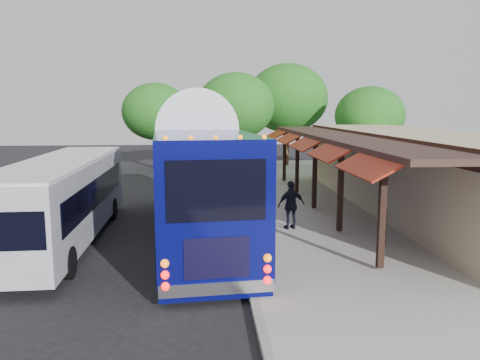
# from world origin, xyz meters

# --- Properties ---
(ground) EXTENTS (90.00, 90.00, 0.00)m
(ground) POSITION_xyz_m (0.00, 0.00, 0.00)
(ground) COLOR black
(ground) RESTS_ON ground
(sidewalk) EXTENTS (10.00, 40.00, 0.15)m
(sidewalk) POSITION_xyz_m (5.00, 4.00, 0.07)
(sidewalk) COLOR #9E9B93
(sidewalk) RESTS_ON ground
(curb) EXTENTS (0.20, 40.00, 0.16)m
(curb) POSITION_xyz_m (0.05, 4.00, 0.07)
(curb) COLOR gray
(curb) RESTS_ON ground
(station_shelter) EXTENTS (8.15, 20.00, 3.60)m
(station_shelter) POSITION_xyz_m (8.38, 4.00, 1.85)
(station_shelter) COLOR tan
(station_shelter) RESTS_ON ground
(coach_bus) EXTENTS (4.01, 13.41, 4.23)m
(coach_bus) POSITION_xyz_m (-1.45, 0.70, 2.27)
(coach_bus) COLOR #070953
(coach_bus) RESTS_ON ground
(city_bus) EXTENTS (2.61, 10.90, 2.91)m
(city_bus) POSITION_xyz_m (-6.03, 0.12, 1.61)
(city_bus) COLOR #94969C
(city_bus) RESTS_ON ground
(ped_a) EXTENTS (0.82, 0.71, 1.89)m
(ped_a) POSITION_xyz_m (0.60, 2.56, 1.09)
(ped_a) COLOR black
(ped_a) RESTS_ON sidewalk
(ped_b) EXTENTS (0.90, 0.77, 1.63)m
(ped_b) POSITION_xyz_m (1.11, 7.27, 0.96)
(ped_b) COLOR black
(ped_b) RESTS_ON sidewalk
(ped_c) EXTENTS (1.14, 0.67, 1.82)m
(ped_c) POSITION_xyz_m (2.12, 0.69, 1.06)
(ped_c) COLOR black
(ped_c) RESTS_ON sidewalk
(ped_d) EXTENTS (1.07, 0.63, 1.64)m
(ped_d) POSITION_xyz_m (1.50, 12.92, 0.97)
(ped_d) COLOR black
(ped_d) RESTS_ON sidewalk
(sign_board) EXTENTS (0.26, 0.50, 1.17)m
(sign_board) POSITION_xyz_m (4.82, -1.70, 0.94)
(sign_board) COLOR black
(sign_board) RESTS_ON sidewalk
(tree_left) EXTENTS (5.66, 5.66, 7.25)m
(tree_left) POSITION_xyz_m (1.20, 18.08, 4.84)
(tree_left) COLOR #382314
(tree_left) RESTS_ON ground
(tree_mid) EXTENTS (6.38, 6.38, 8.17)m
(tree_mid) POSITION_xyz_m (5.47, 20.88, 5.45)
(tree_mid) COLOR #382314
(tree_mid) RESTS_ON ground
(tree_right) EXTENTS (4.84, 4.84, 6.20)m
(tree_right) POSITION_xyz_m (10.48, 16.03, 4.13)
(tree_right) COLOR #382314
(tree_right) RESTS_ON ground
(tree_far) EXTENTS (5.16, 5.16, 6.61)m
(tree_far) POSITION_xyz_m (-4.84, 20.42, 4.41)
(tree_far) COLOR #382314
(tree_far) RESTS_ON ground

